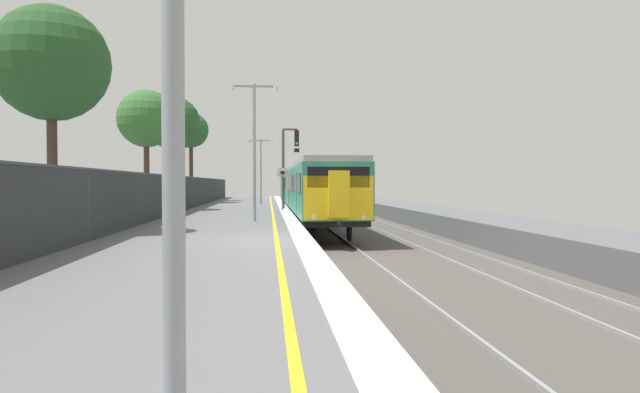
# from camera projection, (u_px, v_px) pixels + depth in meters

# --- Properties ---
(ground) EXTENTS (17.40, 110.00, 1.21)m
(ground) POSITION_uv_depth(u_px,v_px,m) (382.00, 260.00, 16.23)
(ground) COLOR slate
(commuter_train_at_platform) EXTENTS (2.83, 39.95, 3.81)m
(commuter_train_at_platform) POSITION_uv_depth(u_px,v_px,m) (305.00, 188.00, 41.48)
(commuter_train_at_platform) COLOR #2D846B
(commuter_train_at_platform) RESTS_ON ground
(signal_gantry) EXTENTS (1.10, 0.24, 5.01)m
(signal_gantry) POSITION_uv_depth(u_px,v_px,m) (287.00, 159.00, 35.78)
(signal_gantry) COLOR #47474C
(signal_gantry) RESTS_ON ground
(speed_limit_sign) EXTENTS (0.59, 0.08, 2.50)m
(speed_limit_sign) POSITION_uv_depth(u_px,v_px,m) (283.00, 183.00, 33.33)
(speed_limit_sign) COLOR #59595B
(speed_limit_sign) RESTS_ON ground
(platform_lamp_mid) EXTENTS (2.00, 0.20, 5.71)m
(platform_lamp_mid) POSITION_uv_depth(u_px,v_px,m) (254.00, 140.00, 23.81)
(platform_lamp_mid) COLOR #93999E
(platform_lamp_mid) RESTS_ON ground
(platform_lamp_far) EXTENTS (2.00, 0.20, 4.98)m
(platform_lamp_far) POSITION_uv_depth(u_px,v_px,m) (261.00, 165.00, 44.16)
(platform_lamp_far) COLOR #93999E
(platform_lamp_far) RESTS_ON ground
(platform_back_fence) EXTENTS (0.07, 99.00, 2.00)m
(platform_back_fence) POSITION_uv_depth(u_px,v_px,m) (88.00, 203.00, 15.47)
(platform_back_fence) COLOR #282B2D
(platform_back_fence) RESTS_ON ground
(background_tree_left) EXTENTS (3.40, 3.40, 7.10)m
(background_tree_left) POSITION_uv_depth(u_px,v_px,m) (146.00, 120.00, 33.71)
(background_tree_left) COLOR #473323
(background_tree_left) RESTS_ON ground
(background_tree_centre) EXTENTS (4.32, 4.32, 8.62)m
(background_tree_centre) POSITION_uv_depth(u_px,v_px,m) (174.00, 125.00, 46.16)
(background_tree_centre) COLOR #473323
(background_tree_centre) RESTS_ON ground
(background_tree_right) EXTENTS (3.66, 3.66, 7.23)m
(background_tree_right) POSITION_uv_depth(u_px,v_px,m) (51.00, 68.00, 18.25)
(background_tree_right) COLOR #473323
(background_tree_right) RESTS_ON ground
(background_tree_back) EXTENTS (3.26, 3.15, 7.93)m
(background_tree_back) POSITION_uv_depth(u_px,v_px,m) (189.00, 132.00, 51.12)
(background_tree_back) COLOR #473323
(background_tree_back) RESTS_ON ground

